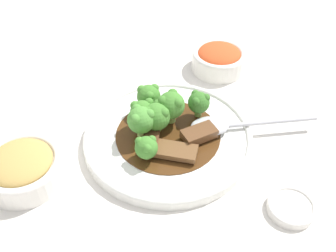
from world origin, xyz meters
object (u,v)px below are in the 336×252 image
Objects in this scene: beef_strip_1 at (150,142)px; broccoli_floret_1 at (157,115)px; broccoli_floret_2 at (141,120)px; broccoli_floret_6 at (146,147)px; main_plate at (168,137)px; serving_spoon at (220,125)px; broccoli_floret_3 at (149,96)px; side_bowl_appetizer at (22,167)px; broccoli_floret_0 at (143,111)px; beef_strip_0 at (199,134)px; broccoli_floret_5 at (199,102)px; sauce_dish at (291,207)px; side_bowl_kimchi at (219,59)px; beef_strip_2 at (175,151)px; broccoli_floret_4 at (171,105)px.

broccoli_floret_1 reaches higher than beef_strip_1.
broccoli_floret_2 is at bearing -35.33° from beef_strip_1.
broccoli_floret_2 is (0.02, 0.02, 0.00)m from broccoli_floret_1.
broccoli_floret_1 is at bearing -84.20° from beef_strip_1.
broccoli_floret_6 reaches higher than beef_strip_1.
main_plate is 1.38× the size of serving_spoon.
broccoli_floret_3 is (0.05, -0.04, 0.04)m from main_plate.
broccoli_floret_2 reaches higher than side_bowl_appetizer.
serving_spoon is (-0.12, -0.04, -0.02)m from broccoli_floret_0.
main_plate is 5.47× the size of broccoli_floret_3.
beef_strip_0 is at bearing -146.37° from beef_strip_1.
broccoli_floret_2 is 1.20× the size of broccoli_floret_5.
broccoli_floret_2 reaches higher than beef_strip_0.
serving_spoon is (-0.04, 0.02, -0.02)m from broccoli_floret_5.
broccoli_floret_1 is (-0.02, 0.00, -0.00)m from broccoli_floret_0.
broccoli_floret_3 is at bearing -22.54° from sauce_dish.
broccoli_floret_6 is (0.01, 0.06, 0.03)m from main_plate.
serving_spoon is 1.85× the size of side_bowl_kimchi.
broccoli_floret_3 reaches higher than main_plate.
broccoli_floret_6 is (0.06, 0.07, 0.01)m from beef_strip_0.
broccoli_floret_3 is at bearing -46.33° from beef_strip_2.
broccoli_floret_5 reaches higher than sauce_dish.
beef_strip_1 is 0.04m from broccoli_floret_1.
broccoli_floret_2 reaches higher than main_plate.
sauce_dish is at bearing 141.23° from serving_spoon.
broccoli_floret_3 is 0.42× the size of side_bowl_appetizer.
side_bowl_appetizer is at bearing 49.86° from broccoli_floret_0.
sauce_dish is at bearing 169.41° from broccoli_floret_2.
beef_strip_2 is 1.07× the size of sauce_dish.
broccoli_floret_3 is (0.03, -0.08, 0.02)m from beef_strip_1.
serving_spoon is at bearing -152.08° from main_plate.
broccoli_floret_5 is (-0.07, -0.08, -0.01)m from broccoli_floret_2.
broccoli_floret_6 is (-0.01, 0.06, -0.01)m from broccoli_floret_1.
broccoli_floret_1 is 0.10m from serving_spoon.
serving_spoon reaches higher than beef_strip_1.
broccoli_floret_1 is 0.21m from side_bowl_appetizer.
beef_strip_0 is 0.84× the size of beef_strip_2.
broccoli_floret_3 reaches higher than beef_strip_1.
beef_strip_1 is 0.43× the size of side_bowl_appetizer.
broccoli_floret_0 reaches higher than side_bowl_kimchi.
side_bowl_kimchi is at bearing -89.30° from beef_strip_2.
broccoli_floret_0 is 0.46× the size of side_bowl_kimchi.
broccoli_floret_3 reaches higher than broccoli_floret_5.
sauce_dish is at bearing 154.77° from beef_strip_0.
broccoli_floret_4 is 0.09m from broccoli_floret_6.
broccoli_floret_4 is at bearing 82.18° from side_bowl_kimchi.
beef_strip_2 is at bearing 133.67° from broccoli_floret_3.
serving_spoon is at bearing -142.82° from side_bowl_appetizer.
broccoli_floret_5 is 0.13m from broccoli_floret_6.
beef_strip_1 is 0.19m from side_bowl_appetizer.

